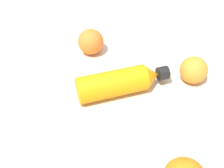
# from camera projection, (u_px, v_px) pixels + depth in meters

# --- Properties ---
(ground_plane) EXTENTS (2.40, 2.40, 0.00)m
(ground_plane) POSITION_uv_depth(u_px,v_px,m) (106.00, 105.00, 0.73)
(ground_plane) COLOR beige
(water_bottle) EXTENTS (0.09, 0.25, 0.07)m
(water_bottle) POSITION_uv_depth(u_px,v_px,m) (121.00, 82.00, 0.74)
(water_bottle) COLOR orange
(water_bottle) RESTS_ON ground_plane
(orange_1) EXTENTS (0.08, 0.08, 0.08)m
(orange_1) POSITION_uv_depth(u_px,v_px,m) (91.00, 42.00, 0.86)
(orange_1) COLOR orange
(orange_1) RESTS_ON ground_plane
(orange_2) EXTENTS (0.08, 0.08, 0.08)m
(orange_2) POSITION_uv_depth(u_px,v_px,m) (194.00, 70.00, 0.77)
(orange_2) COLOR orange
(orange_2) RESTS_ON ground_plane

